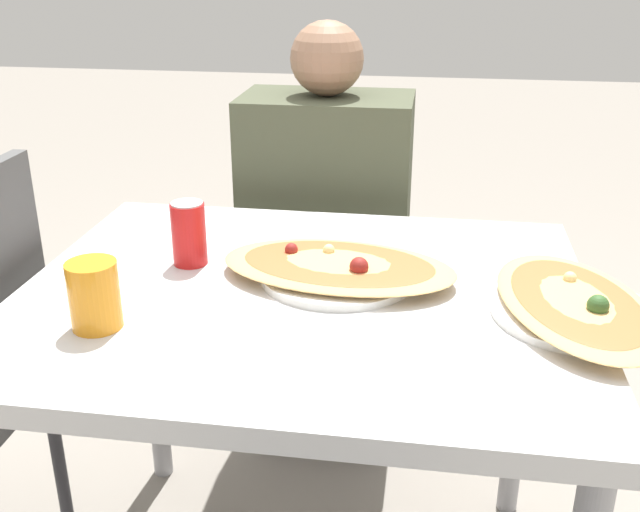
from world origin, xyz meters
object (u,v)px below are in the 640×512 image
(person_seated, at_px, (326,206))
(drink_glass, at_px, (94,295))
(dining_table, at_px, (304,331))
(soda_can, at_px, (189,234))
(chair_far_seated, at_px, (332,245))
(pizza_main, at_px, (338,268))
(pizza_second, at_px, (576,305))

(person_seated, bearing_deg, drink_glass, 72.86)
(drink_glass, bearing_deg, person_seated, 72.86)
(person_seated, bearing_deg, dining_table, 94.68)
(soda_can, bearing_deg, chair_far_seated, 74.51)
(soda_can, bearing_deg, pizza_main, -4.51)
(soda_can, bearing_deg, dining_table, -19.79)
(chair_far_seated, bearing_deg, dining_table, 93.94)
(person_seated, distance_m, soda_can, 0.59)
(chair_far_seated, bearing_deg, drink_glass, 74.91)
(soda_can, relative_size, pizza_second, 0.27)
(drink_glass, distance_m, pizza_second, 0.79)
(drink_glass, bearing_deg, pizza_second, 11.41)
(chair_far_seated, bearing_deg, soda_can, 74.51)
(chair_far_seated, xyz_separation_m, soda_can, (-0.19, -0.67, 0.28))
(dining_table, xyz_separation_m, person_seated, (-0.05, 0.64, 0.02))
(soda_can, height_order, pizza_second, soda_can)
(dining_table, height_order, pizza_main, pizza_main)
(person_seated, height_order, pizza_second, person_seated)
(chair_far_seated, height_order, drink_glass, chair_far_seated)
(drink_glass, bearing_deg, soda_can, 75.89)
(pizza_second, bearing_deg, soda_can, 170.48)
(soda_can, height_order, drink_glass, soda_can)
(pizza_main, xyz_separation_m, pizza_second, (0.41, -0.10, -0.00))
(person_seated, distance_m, drink_glass, 0.87)
(dining_table, xyz_separation_m, soda_can, (-0.24, 0.09, 0.15))
(chair_far_seated, xyz_separation_m, pizza_main, (0.11, -0.69, 0.24))
(dining_table, relative_size, soda_can, 8.18)
(pizza_main, bearing_deg, soda_can, 175.49)
(pizza_second, bearing_deg, dining_table, 176.00)
(dining_table, distance_m, pizza_second, 0.48)
(dining_table, xyz_separation_m, pizza_second, (0.47, -0.03, 0.10))
(dining_table, xyz_separation_m, drink_glass, (-0.31, -0.19, 0.14))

